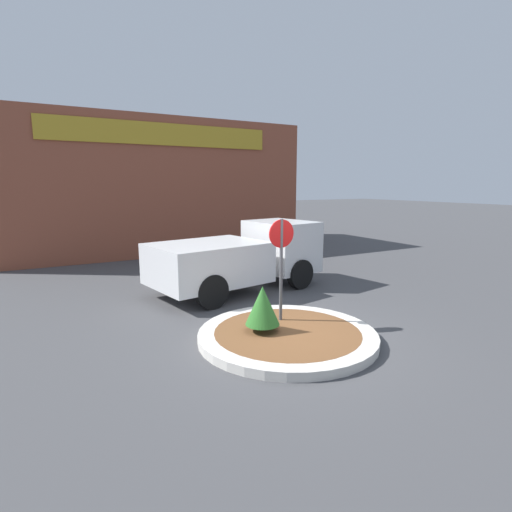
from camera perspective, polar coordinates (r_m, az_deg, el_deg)
name	(u,v)px	position (r m, az deg, el deg)	size (l,w,h in m)	color
ground_plane	(287,340)	(8.37, 4.47, -11.81)	(120.00, 120.00, 0.00)	#474749
traffic_island	(287,335)	(8.34, 4.48, -11.25)	(3.64, 3.64, 0.18)	beige
stop_sign	(281,255)	(8.59, 3.62, 0.16)	(0.61, 0.07, 2.42)	#4C4C51
island_shrub	(263,305)	(8.12, 0.94, -7.08)	(0.70, 0.70, 0.94)	brown
utility_truck	(241,256)	(11.87, -2.17, -0.03)	(5.43, 3.05, 1.97)	silver
storefront_building	(147,187)	(20.54, -15.29, 9.48)	(13.57, 6.07, 6.00)	brown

